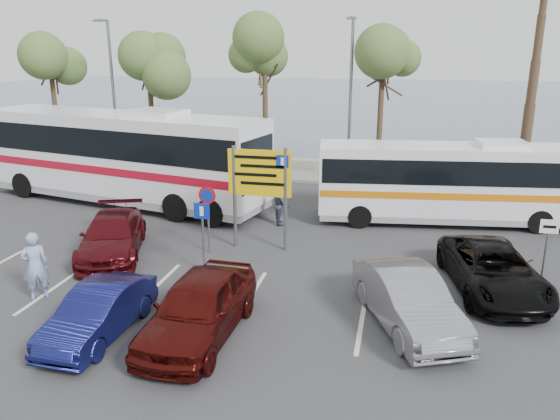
% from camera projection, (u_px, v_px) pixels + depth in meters
% --- Properties ---
extents(ground, '(120.00, 120.00, 0.00)m').
position_uv_depth(ground, '(202.00, 282.00, 16.43)').
color(ground, '#353538').
rests_on(ground, ground).
extents(kerb_strip, '(44.00, 2.40, 0.15)m').
position_uv_depth(kerb_strip, '(293.00, 176.00, 29.49)').
color(kerb_strip, gray).
rests_on(kerb_strip, ground).
extents(seawall, '(48.00, 0.80, 0.60)m').
position_uv_depth(seawall, '(299.00, 164.00, 31.29)').
color(seawall, tan).
rests_on(seawall, ground).
extents(sea, '(140.00, 140.00, 0.00)m').
position_uv_depth(sea, '(360.00, 99.00, 72.48)').
color(sea, '#465B70').
rests_on(sea, ground).
extents(tree_far_left, '(3.20, 3.20, 7.60)m').
position_uv_depth(tree_far_left, '(49.00, 55.00, 30.59)').
color(tree_far_left, '#382619').
rests_on(tree_far_left, kerb_strip).
extents(tree_left, '(3.20, 3.20, 7.20)m').
position_uv_depth(tree_left, '(148.00, 61.00, 29.44)').
color(tree_left, '#382619').
rests_on(tree_left, kerb_strip).
extents(tree_mid, '(3.20, 3.20, 8.00)m').
position_uv_depth(tree_mid, '(265.00, 49.00, 27.89)').
color(tree_mid, '#382619').
rests_on(tree_mid, kerb_strip).
extents(tree_right, '(3.20, 3.20, 7.40)m').
position_uv_depth(tree_right, '(383.00, 60.00, 26.79)').
color(tree_right, '#382619').
rests_on(tree_right, kerb_strip).
extents(street_lamp_left, '(0.45, 1.15, 8.01)m').
position_uv_depth(street_lamp_left, '(112.00, 88.00, 29.81)').
color(street_lamp_left, slate).
rests_on(street_lamp_left, kerb_strip).
extents(street_lamp_right, '(0.45, 1.15, 8.01)m').
position_uv_depth(street_lamp_right, '(350.00, 92.00, 27.10)').
color(street_lamp_right, slate).
rests_on(street_lamp_right, kerb_strip).
extents(direction_sign, '(2.20, 0.12, 3.60)m').
position_uv_depth(direction_sign, '(260.00, 181.00, 18.51)').
color(direction_sign, slate).
rests_on(direction_sign, ground).
extents(sign_no_stop, '(0.60, 0.08, 2.35)m').
position_uv_depth(sign_no_stop, '(208.00, 209.00, 18.33)').
color(sign_no_stop, slate).
rests_on(sign_no_stop, ground).
extents(sign_parking, '(0.50, 0.07, 2.25)m').
position_uv_depth(sign_parking, '(203.00, 227.00, 16.79)').
color(sign_parking, slate).
rests_on(sign_parking, ground).
extents(sign_taxi, '(0.50, 0.07, 2.20)m').
position_uv_depth(sign_taxi, '(547.00, 246.00, 15.37)').
color(sign_taxi, slate).
rests_on(sign_taxi, ground).
extents(lane_markings, '(12.02, 4.20, 0.01)m').
position_uv_depth(lane_markings, '(152.00, 293.00, 15.73)').
color(lane_markings, silver).
rests_on(lane_markings, ground).
extents(coach_bus_left, '(13.98, 5.83, 4.26)m').
position_uv_depth(coach_bus_left, '(121.00, 159.00, 24.27)').
color(coach_bus_left, white).
rests_on(coach_bus_left, ground).
extents(coach_bus_right, '(10.89, 3.57, 3.33)m').
position_uv_depth(coach_bus_right, '(455.00, 185.00, 21.52)').
color(coach_bus_right, white).
rests_on(coach_bus_right, ground).
extents(car_blue, '(1.40, 3.78, 1.24)m').
position_uv_depth(car_blue, '(99.00, 312.00, 13.26)').
color(car_blue, '#10144F').
rests_on(car_blue, ground).
extents(car_maroon, '(3.43, 5.07, 1.36)m').
position_uv_depth(car_maroon, '(112.00, 236.00, 18.41)').
color(car_maroon, '#4C0C11').
rests_on(car_maroon, ground).
extents(car_red, '(2.00, 4.63, 1.55)m').
position_uv_depth(car_red, '(199.00, 307.00, 13.18)').
color(car_red, '#410B09').
rests_on(car_red, ground).
extents(suv_black, '(3.06, 5.16, 1.34)m').
position_uv_depth(suv_black, '(493.00, 270.00, 15.66)').
color(suv_black, black).
rests_on(suv_black, ground).
extents(car_silver_b, '(3.14, 4.62, 1.44)m').
position_uv_depth(car_silver_b, '(408.00, 299.00, 13.70)').
color(car_silver_b, gray).
rests_on(car_silver_b, ground).
extents(pedestrian_near, '(0.85, 0.82, 1.96)m').
position_uv_depth(pedestrian_near, '(35.00, 266.00, 15.14)').
color(pedestrian_near, '#8B9DCB').
rests_on(pedestrian_near, ground).
extents(pedestrian_far, '(0.77, 0.89, 1.57)m').
position_uv_depth(pedestrian_far, '(281.00, 205.00, 21.60)').
color(pedestrian_far, '#2D3243').
rests_on(pedestrian_far, ground).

